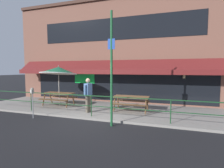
% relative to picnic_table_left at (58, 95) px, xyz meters
% --- Properties ---
extents(ground_plane, '(120.00, 120.00, 0.00)m').
position_rel_picnic_table_left_xyz_m(ground_plane, '(2.88, -1.84, -0.71)').
color(ground_plane, black).
extents(patio_deck, '(15.00, 4.00, 0.10)m').
position_rel_picnic_table_left_xyz_m(patio_deck, '(2.88, 0.16, -0.66)').
color(patio_deck, gray).
rests_on(patio_deck, ground).
extents(restaurant_building, '(15.00, 1.60, 6.91)m').
position_rel_picnic_table_left_xyz_m(restaurant_building, '(2.88, 2.38, 2.73)').
color(restaurant_building, brown).
rests_on(restaurant_building, ground).
extents(patio_railing, '(13.84, 0.04, 0.97)m').
position_rel_picnic_table_left_xyz_m(patio_railing, '(2.88, -1.54, 0.09)').
color(patio_railing, '#194723').
rests_on(patio_railing, patio_deck).
extents(picnic_table_left, '(1.80, 1.42, 0.76)m').
position_rel_picnic_table_left_xyz_m(picnic_table_left, '(0.00, 0.00, 0.00)').
color(picnic_table_left, brown).
rests_on(picnic_table_left, patio_deck).
extents(picnic_table_centre, '(1.80, 1.42, 0.76)m').
position_rel_picnic_table_left_xyz_m(picnic_table_centre, '(4.38, 0.02, 0.00)').
color(picnic_table_centre, brown).
rests_on(picnic_table_centre, patio_deck).
extents(patio_umbrella_left, '(2.14, 2.14, 2.39)m').
position_rel_picnic_table_left_xyz_m(patio_umbrella_left, '(0.00, 0.06, 1.47)').
color(patio_umbrella_left, '#B7B2A8').
rests_on(patio_umbrella_left, patio_deck).
extents(pedestrian_walking, '(0.29, 0.62, 1.71)m').
position_rel_picnic_table_left_xyz_m(pedestrian_walking, '(2.41, -0.92, 0.35)').
color(pedestrian_walking, '#665B4C').
rests_on(pedestrian_walking, patio_deck).
extents(parking_meter_near, '(0.15, 0.16, 1.42)m').
position_rel_picnic_table_left_xyz_m(parking_meter_near, '(0.33, -2.40, 0.44)').
color(parking_meter_near, gray).
rests_on(parking_meter_near, ground).
extents(street_sign_pole, '(0.28, 0.09, 4.47)m').
position_rel_picnic_table_left_xyz_m(street_sign_pole, '(4.11, -2.30, 1.58)').
color(street_sign_pole, '#1E6033').
rests_on(street_sign_pole, ground).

